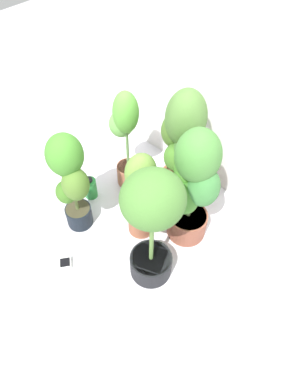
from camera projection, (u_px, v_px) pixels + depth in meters
name	position (u px, v px, depth m)	size (l,w,h in m)	color
ground_plane	(125.00, 237.00, 2.41)	(8.00, 8.00, 0.00)	silver
mylar_back_wall	(219.00, 58.00, 2.05)	(3.20, 0.01, 2.00)	silver
potted_plant_back_left	(126.00, 135.00, 2.41)	(0.29, 0.24, 0.83)	#96583F
potted_plant_front_left	(70.00, 177.00, 2.11)	(0.36, 0.32, 0.81)	black
potted_plant_back_right	(193.00, 184.00, 2.04)	(0.40, 0.38, 0.91)	brown
potted_plant_front_right	(151.00, 217.00, 1.82)	(0.39, 0.36, 0.89)	black
potted_plant_back_center	(183.00, 145.00, 2.27)	(0.45, 0.38, 0.92)	brown
potted_plant_center	(141.00, 192.00, 2.14)	(0.31, 0.24, 0.71)	#9A563B
hygrometer_box	(65.00, 263.00, 2.26)	(0.11, 0.11, 0.03)	white
nutrient_bottle	(90.00, 188.00, 2.59)	(0.10, 0.10, 0.19)	green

